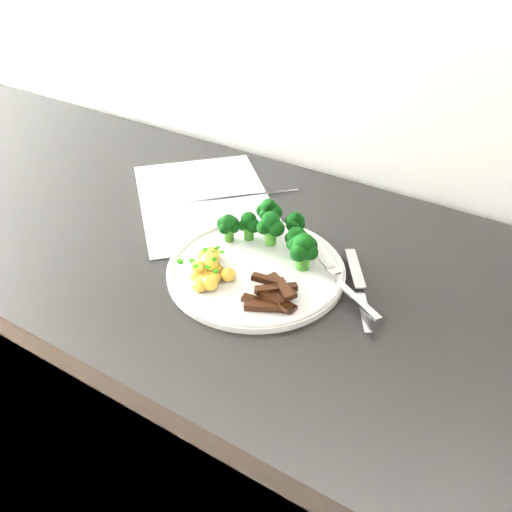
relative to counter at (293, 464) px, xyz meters
name	(u,v)px	position (x,y,z in m)	size (l,w,h in m)	color
counter	(293,464)	(0.00, 0.00, 0.00)	(2.33, 0.58, 0.88)	black
recipe_paper	(205,200)	(-0.25, 0.10, 0.44)	(0.37, 0.37, 0.00)	silver
plate	(256,269)	(-0.06, -0.03, 0.45)	(0.25, 0.25, 0.01)	white
broccoli	(277,230)	(-0.06, 0.03, 0.48)	(0.17, 0.10, 0.06)	#2C6A1A
potatoes	(209,269)	(-0.11, -0.08, 0.46)	(0.08, 0.09, 0.04)	gold
beef_strips	(273,295)	(-0.01, -0.08, 0.46)	(0.08, 0.07, 0.02)	black
fork	(348,289)	(0.07, -0.01, 0.46)	(0.13, 0.09, 0.01)	silver
knife	(361,298)	(0.09, -0.01, 0.45)	(0.11, 0.15, 0.02)	silver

